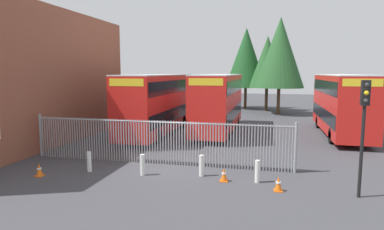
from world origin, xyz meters
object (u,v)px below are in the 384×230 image
Objects in this scene: double_decker_bus_behind_fence_right at (219,101)px; bollard_near_right at (201,166)px; traffic_cone_near_kerb at (224,175)px; traffic_cone_by_gate at (278,184)px; traffic_cone_mid_forecourt at (39,170)px; bollard_center_front at (142,165)px; traffic_light_kerbside at (364,117)px; double_decker_bus_behind_fence_left at (341,102)px; bollard_far_right at (257,171)px; bollard_near_left at (89,162)px; double_decker_bus_near_gate at (158,102)px.

bollard_near_right is (0.95, -11.22, -1.95)m from double_decker_bus_behind_fence_right.
double_decker_bus_behind_fence_right is 18.32× the size of traffic_cone_near_kerb.
traffic_cone_by_gate is 1.00× the size of traffic_cone_mid_forecourt.
traffic_cone_by_gate is (5.87, -0.67, -0.19)m from bollard_center_front.
bollard_near_right is at bearing -85.13° from double_decker_bus_behind_fence_right.
double_decker_bus_behind_fence_left is at bearing 82.22° from traffic_light_kerbside.
traffic_light_kerbside reaches higher than bollard_near_right.
bollard_center_front reaches higher than traffic_cone_near_kerb.
bollard_far_right is at bearing -114.24° from double_decker_bus_behind_fence_left.
bollard_near_right is at bearing 160.62° from traffic_cone_by_gate.
bollard_far_right is (7.63, 0.24, 0.00)m from bollard_near_left.
bollard_near_left is 6.27m from traffic_cone_near_kerb.
bollard_far_right is 1.39m from traffic_cone_near_kerb.
bollard_near_right is 3.48m from traffic_cone_by_gate.
traffic_cone_mid_forecourt is at bearing -164.96° from bollard_center_front.
bollard_near_left is 1.61× the size of traffic_cone_by_gate.
traffic_cone_mid_forecourt is at bearing -177.13° from traffic_cone_by_gate.
double_decker_bus_behind_fence_right is at bearing 108.89° from traffic_cone_by_gate.
bollard_near_right is 1.61× the size of traffic_cone_near_kerb.
double_decker_bus_near_gate is at bearing 105.23° from bollard_center_front.
bollard_far_right reaches higher than traffic_cone_mid_forecourt.
bollard_near_left is at bearing -174.03° from bollard_near_right.
double_decker_bus_near_gate reaches higher than bollard_near_left.
bollard_near_left is at bearing -89.86° from double_decker_bus_near_gate.
double_decker_bus_near_gate reaches higher than bollard_center_front.
traffic_light_kerbside is (-1.78, -13.01, 0.56)m from double_decker_bus_behind_fence_left.
bollard_near_left is 0.22× the size of traffic_light_kerbside.
traffic_light_kerbside reaches higher than bollard_near_left.
double_decker_bus_behind_fence_left reaches higher than bollard_near_left.
bollard_near_right reaches higher than traffic_cone_mid_forecourt.
traffic_light_kerbside reaches higher than traffic_cone_by_gate.
traffic_light_kerbside is at bearing -7.26° from traffic_cone_near_kerb.
bollard_near_left is 1.00× the size of bollard_near_right.
traffic_cone_mid_forecourt is (-10.27, -0.52, 0.00)m from traffic_cone_by_gate.
bollard_far_right is at bearing 2.03° from bollard_center_front.
double_decker_bus_near_gate is 13.53m from traffic_cone_by_gate.
traffic_cone_by_gate is 3.94m from traffic_light_kerbside.
double_decker_bus_near_gate is 9.90m from bollard_near_left.
traffic_cone_near_kerb is at bearing -80.16° from double_decker_bus_behind_fence_right.
bollard_near_right is 6.74m from traffic_light_kerbside.
traffic_cone_mid_forecourt is (-9.43, -1.36, -0.19)m from bollard_far_right.
bollard_near_right and bollard_far_right have the same top height.
traffic_cone_mid_forecourt is at bearing -177.63° from traffic_light_kerbside.
double_decker_bus_behind_fence_left is 14.29m from traffic_cone_near_kerb.
traffic_cone_by_gate is 10.28m from traffic_cone_mid_forecourt.
bollard_near_left is 7.64m from bollard_far_right.
double_decker_bus_near_gate is at bearing 90.14° from bollard_near_left.
double_decker_bus_behind_fence_left is 18.32× the size of traffic_cone_by_gate.
double_decker_bus_near_gate and double_decker_bus_behind_fence_right have the same top height.
traffic_cone_by_gate is (-4.65, -13.04, -2.13)m from double_decker_bus_behind_fence_left.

